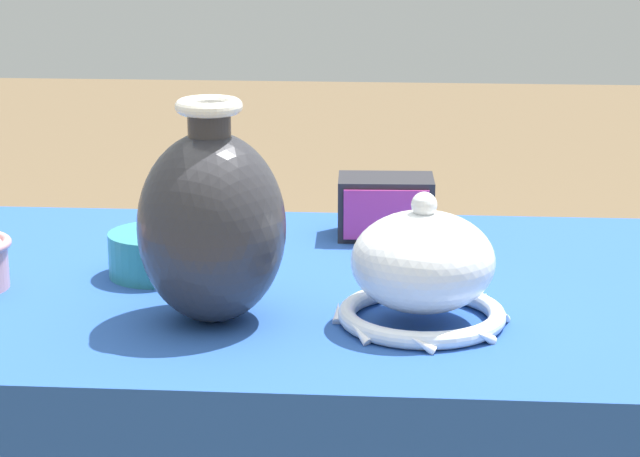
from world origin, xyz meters
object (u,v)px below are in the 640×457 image
object	(u,v)px
vase_dome_bell	(423,272)
mosaic_tile_box	(386,207)
vase_tall_bulbous	(212,225)
pot_squat_teal	(157,254)

from	to	relation	value
vase_dome_bell	mosaic_tile_box	bearing A→B (deg)	97.90
vase_tall_bulbous	mosaic_tile_box	xyz separation A→B (m)	(0.20, 0.40, -0.08)
vase_tall_bulbous	vase_dome_bell	bearing A→B (deg)	1.47
vase_tall_bulbous	mosaic_tile_box	world-z (taller)	vase_tall_bulbous
vase_tall_bulbous	mosaic_tile_box	size ratio (longest dim) A/B	1.87
vase_tall_bulbous	pot_squat_teal	world-z (taller)	vase_tall_bulbous
vase_dome_bell	vase_tall_bulbous	bearing A→B (deg)	-178.53
vase_dome_bell	pot_squat_teal	size ratio (longest dim) A/B	1.66
vase_tall_bulbous	vase_dome_bell	distance (m)	0.26
pot_squat_teal	vase_tall_bulbous	bearing A→B (deg)	-58.83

